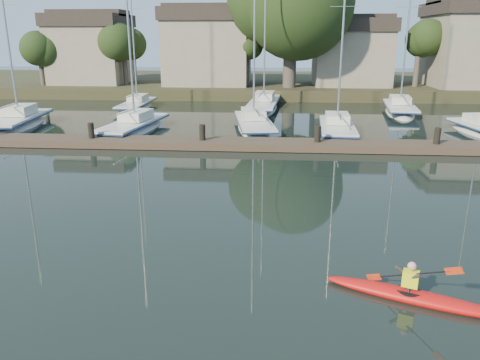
# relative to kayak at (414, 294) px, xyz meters

# --- Properties ---
(ground) EXTENTS (160.00, 160.00, 0.00)m
(ground) POSITION_rel_kayak_xyz_m (-3.97, 0.55, -0.16)
(ground) COLOR black
(ground) RESTS_ON ground
(kayak) EXTENTS (3.91, 1.96, 1.28)m
(kayak) POSITION_rel_kayak_xyz_m (0.00, 0.00, 0.00)
(kayak) COLOR red
(kayak) RESTS_ON ground
(dock) EXTENTS (34.00, 2.00, 1.80)m
(dock) POSITION_rel_kayak_xyz_m (-3.97, 14.55, 0.05)
(dock) COLOR #463228
(dock) RESTS_ON ground
(sailboat_0) EXTENTS (3.23, 8.46, 13.09)m
(sailboat_0) POSITION_rel_kayak_xyz_m (-19.80, 19.42, -0.37)
(sailboat_0) COLOR silver
(sailboat_0) RESTS_ON ground
(sailboat_1) EXTENTS (3.23, 8.68, 13.86)m
(sailboat_1) POSITION_rel_kayak_xyz_m (-11.87, 18.44, -0.34)
(sailboat_1) COLOR silver
(sailboat_1) RESTS_ON ground
(sailboat_2) EXTENTS (3.36, 9.07, 14.67)m
(sailboat_2) POSITION_rel_kayak_xyz_m (-4.50, 19.71, -0.34)
(sailboat_2) COLOR silver
(sailboat_2) RESTS_ON ground
(sailboat_3) EXTENTS (2.52, 7.88, 12.52)m
(sailboat_3) POSITION_rel_kayak_xyz_m (0.53, 18.56, -0.34)
(sailboat_3) COLOR silver
(sailboat_3) RESTS_ON ground
(sailboat_5) EXTENTS (1.96, 7.97, 13.16)m
(sailboat_5) POSITION_rel_kayak_xyz_m (-14.40, 27.77, -0.32)
(sailboat_5) COLOR silver
(sailboat_5) RESTS_ON ground
(sailboat_6) EXTENTS (2.91, 10.72, 16.85)m
(sailboat_6) POSITION_rel_kayak_xyz_m (-4.16, 28.31, -0.35)
(sailboat_6) COLOR silver
(sailboat_6) RESTS_ON ground
(sailboat_7) EXTENTS (3.27, 8.44, 13.25)m
(sailboat_7) POSITION_rel_kayak_xyz_m (6.30, 27.14, -0.35)
(sailboat_7) COLOR silver
(sailboat_7) RESTS_ON ground
(shore) EXTENTS (90.00, 25.25, 12.75)m
(shore) POSITION_rel_kayak_xyz_m (-2.36, 40.84, 3.07)
(shore) COLOR #293219
(shore) RESTS_ON ground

